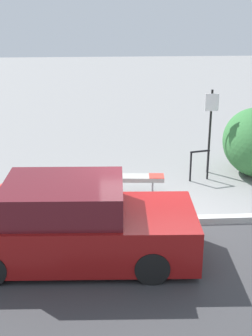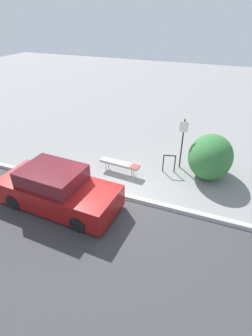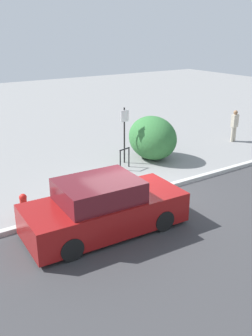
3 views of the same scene
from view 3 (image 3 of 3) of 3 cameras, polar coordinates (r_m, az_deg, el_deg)
The scene contains 9 objects.
ground_plane at distance 12.29m, azimuth 0.73°, elevation -4.65°, with size 60.00×60.00×0.00m, color gray.
curb at distance 12.26m, azimuth 0.73°, elevation -4.38°, with size 60.00×0.20×0.13m.
bench at distance 13.09m, azimuth -5.32°, elevation -1.02°, with size 1.84×0.51×0.51m.
bike_rack at distance 14.71m, azimuth -0.21°, elevation 1.79°, with size 0.55×0.18×0.83m.
sign_post at distance 15.10m, azimuth -0.23°, elevation 5.79°, with size 0.36×0.08×2.30m.
fire_hydrant at distance 11.31m, azimuth -15.32°, elevation -5.48°, with size 0.36×0.22×0.77m.
shrub_hedge at distance 15.77m, azimuth 4.05°, elevation 4.60°, with size 1.82×2.32×1.83m.
pedestrian at distance 19.01m, azimuth 16.19°, elevation 6.33°, with size 0.36×0.21×1.54m.
parked_car_near at distance 10.15m, azimuth -3.42°, elevation -6.13°, with size 4.46×2.00×1.51m.
Camera 3 is at (-6.26, -9.19, 5.23)m, focal length 40.00 mm.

